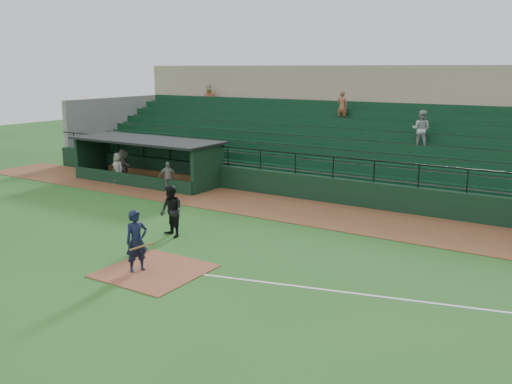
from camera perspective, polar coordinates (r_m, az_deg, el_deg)
The scene contains 11 objects.
ground at distance 18.35m, azimuth -8.39°, elevation -7.22°, with size 90.00×90.00×0.00m, color #22561B.
warning_track at distance 24.68m, azimuth 3.71°, elevation -1.82°, with size 40.00×4.00×0.03m, color brown.
home_plate_dirt at distance 17.65m, azimuth -10.51°, elevation -8.08°, with size 3.00×3.00×0.03m, color brown.
foul_line at distance 15.89m, azimuth 17.75°, elevation -10.96°, with size 18.00×0.09×0.01m, color white.
stadium_structure at distance 31.83m, azimuth 11.08°, elevation 5.48°, with size 38.00×13.08×6.40m.
dugout at distance 31.27m, azimuth -10.77°, elevation 3.56°, with size 8.90×3.20×2.42m.
batter_at_plate at distance 17.42m, azimuth -12.34°, elevation -5.04°, with size 1.15×0.85×1.98m.
umpire at distance 20.74m, azimuth -8.83°, elevation -2.01°, with size 0.96×0.75×1.98m, color black.
dugout_player_a at distance 28.22m, azimuth -9.18°, elevation 1.58°, with size 0.93×0.39×1.59m, color gray.
dugout_player_b at distance 30.93m, azimuth -14.18°, elevation 2.45°, with size 0.83×0.54×1.70m, color gray.
dugout_player_c at distance 31.69m, azimuth -13.60°, elevation 2.81°, with size 1.67×0.53×1.80m, color gray.
Camera 1 is at (11.31, -13.03, 6.25)m, focal length 38.36 mm.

